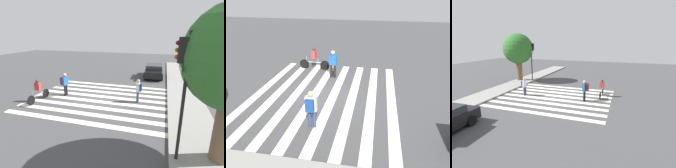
{
  "view_description": "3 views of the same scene",
  "coord_description": "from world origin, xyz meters",
  "views": [
    {
      "loc": [
        11.63,
        4.49,
        4.9
      ],
      "look_at": [
        -1.07,
        0.73,
        0.93
      ],
      "focal_mm": 28.0,
      "sensor_mm": 36.0,
      "label": 1
    },
    {
      "loc": [
        -2.78,
        10.43,
        5.54
      ],
      "look_at": [
        -0.88,
        0.35,
        0.95
      ],
      "focal_mm": 35.0,
      "sensor_mm": 36.0,
      "label": 2
    },
    {
      "loc": [
        -14.06,
        -5.83,
        5.05
      ],
      "look_at": [
        1.18,
        -0.54,
        1.05
      ],
      "focal_mm": 28.0,
      "sensor_mm": 36.0,
      "label": 3
    }
  ],
  "objects": [
    {
      "name": "traffic_light",
      "position": [
        5.44,
        5.14,
        3.46
      ],
      "size": [
        0.6,
        0.5,
        4.94
      ],
      "color": "black",
      "rests_on": "ground_plane"
    },
    {
      "name": "cyclist_mid_street",
      "position": [
        1.68,
        -4.04,
        0.87
      ],
      "size": [
        2.25,
        0.41,
        1.64
      ],
      "rotation": [
        0.0,
        0.0,
        -0.03
      ],
      "color": "black",
      "rests_on": "ground_plane"
    },
    {
      "name": "pedestrian_adult_tall_backpack",
      "position": [
        0.06,
        -2.83,
        1.07
      ],
      "size": [
        0.54,
        0.5,
        1.82
      ],
      "rotation": [
        0.0,
        0.0,
        -0.23
      ],
      "color": "black",
      "rests_on": "ground_plane"
    },
    {
      "name": "ground_plane",
      "position": [
        0.0,
        0.0,
        0.0
      ],
      "size": [
        60.0,
        60.0,
        0.0
      ],
      "primitive_type": "plane",
      "color": "#444447"
    },
    {
      "name": "sidewalk_curb",
      "position": [
        0.0,
        6.25,
        0.07
      ],
      "size": [
        36.0,
        2.5,
        0.14
      ],
      "color": "gray",
      "rests_on": "ground_plane"
    },
    {
      "name": "car_parked_far_curb",
      "position": [
        -7.97,
        3.54,
        0.74
      ],
      "size": [
        4.17,
        2.08,
        1.43
      ],
      "rotation": [
        0.0,
        0.0,
        0.03
      ],
      "color": "black",
      "rests_on": "ground_plane"
    },
    {
      "name": "pedestrian_adult_blue_shirt",
      "position": [
        -0.23,
        2.95,
        1.0
      ],
      "size": [
        0.48,
        0.4,
        1.7
      ],
      "rotation": [
        0.0,
        0.0,
        3.17
      ],
      "color": "navy",
      "rests_on": "ground_plane"
    },
    {
      "name": "crosswalk_stripes",
      "position": [
        -0.0,
        0.0,
        0.0
      ],
      "size": [
        7.81,
        10.0,
        0.01
      ],
      "color": "#F2EDCC",
      "rests_on": "ground_plane"
    }
  ]
}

